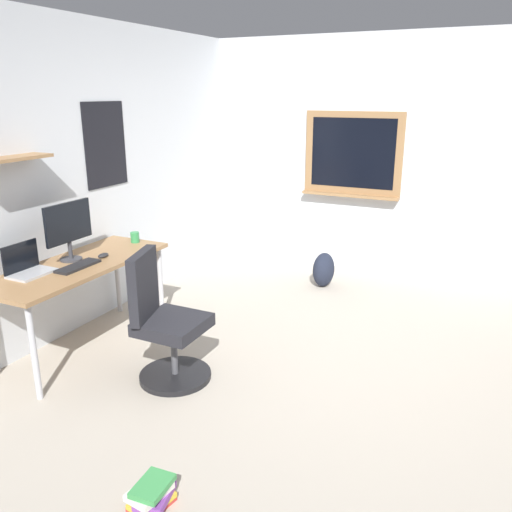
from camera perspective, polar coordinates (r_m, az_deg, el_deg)
The scene contains 12 objects.
ground_plane at distance 4.05m, azimuth 10.16°, elevation -12.51°, with size 5.20×5.20×0.00m, color #ADA393.
wall_back at distance 4.80m, azimuth -18.56°, elevation 8.14°, with size 5.00×0.30×2.60m.
wall_right at distance 5.97m, azimuth 17.12°, elevation 9.89°, with size 0.22×5.00×2.60m.
desk at distance 4.34m, azimuth -18.64°, elevation -1.63°, with size 1.55×0.61×0.72m.
office_chair at distance 3.82m, azimuth -9.90°, elevation -7.51°, with size 0.52×0.54×0.95m.
laptop at distance 4.18m, azimuth -23.53°, elevation -1.08°, with size 0.31×0.21×0.23m.
monitor_primary at distance 4.34m, azimuth -19.65°, elevation 2.97°, with size 0.46×0.17×0.46m.
keyboard at distance 4.21m, azimuth -18.72°, elevation -1.05°, with size 0.37×0.13×0.02m, color black.
computer_mouse at distance 4.40m, azimuth -16.23°, elevation 0.06°, with size 0.10×0.06×0.03m, color #262628.
coffee_mug at distance 4.77m, azimuth -12.99°, elevation 1.99°, with size 0.08×0.08×0.09m, color #338C4C.
backpack at distance 5.67m, azimuth 7.34°, elevation -1.47°, with size 0.32×0.22×0.37m, color #1E2333.
book_stack_on_floor at distance 2.92m, azimuth -11.20°, elevation -24.07°, with size 0.25×0.21×0.16m.
Camera 1 is at (-3.41, -0.86, 1.99)m, focal length 36.92 mm.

